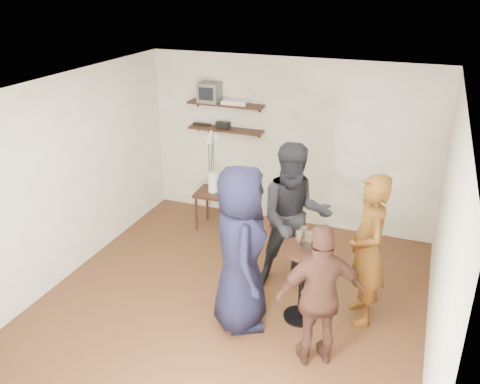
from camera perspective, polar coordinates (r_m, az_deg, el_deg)
name	(u,v)px	position (r m, az deg, el deg)	size (l,w,h in m)	color
room	(228,208)	(5.63, -1.37, -1.86)	(4.58, 5.08, 2.68)	#472417
shelf_upper	(225,104)	(7.89, -1.64, 9.82)	(1.20, 0.25, 0.04)	black
shelf_lower	(226,129)	(7.99, -1.61, 7.03)	(1.20, 0.25, 0.04)	black
crt_monitor	(210,92)	(7.95, -3.39, 11.14)	(0.32, 0.30, 0.30)	#59595B
dvd_deck	(236,102)	(7.81, -0.48, 10.06)	(0.40, 0.24, 0.06)	silver
radio	(223,125)	(7.99, -1.92, 7.53)	(0.22, 0.10, 0.10)	black
power_strip	(202,124)	(8.19, -4.28, 7.63)	(0.30, 0.05, 0.03)	black
side_table	(213,197)	(7.86, -3.01, -0.61)	(0.53, 0.53, 0.61)	black
vase_lilies	(213,172)	(7.70, -3.09, 2.26)	(0.20, 0.20, 1.02)	white
drinks_table	(302,274)	(5.81, 7.02, -9.07)	(0.51, 0.51, 0.93)	black
wine_glass_fl	(299,236)	(5.56, 6.62, -4.98)	(0.07, 0.07, 0.21)	silver
wine_glass_fr	(310,238)	(5.54, 7.87, -5.10)	(0.07, 0.07, 0.22)	silver
wine_glass_bl	(304,233)	(5.65, 7.17, -4.54)	(0.07, 0.07, 0.21)	silver
wine_glass_br	(308,237)	(5.57, 7.62, -5.07)	(0.07, 0.07, 0.20)	silver
person_plaid	(367,250)	(5.80, 14.09, -6.38)	(0.65, 0.43, 1.78)	red
person_dark	(294,218)	(6.24, 6.13, -2.91)	(0.92, 0.72, 1.90)	black
person_navy	(240,249)	(5.52, 0.04, -6.40)	(0.93, 0.61, 1.91)	black
person_brown	(321,296)	(5.15, 9.03, -11.50)	(0.91, 0.38, 1.55)	#48281F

